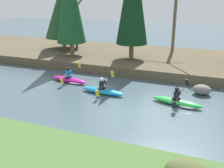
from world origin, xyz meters
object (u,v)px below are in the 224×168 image
(kayaker_middle, at_px, (103,90))
(kayaker_trailing, at_px, (70,80))
(boulder_midstream, at_px, (202,90))
(kayaker_lead, at_px, (179,102))

(kayaker_middle, distance_m, kayaker_trailing, 3.10)
(boulder_midstream, bearing_deg, kayaker_trailing, -174.10)
(kayaker_lead, xyz_separation_m, kayaker_trailing, (-7.31, 1.25, 0.00))
(kayaker_middle, bearing_deg, boulder_midstream, 25.09)
(boulder_midstream, bearing_deg, kayaker_middle, -159.69)
(kayaker_lead, relative_size, kayaker_middle, 1.00)
(kayaker_trailing, relative_size, boulder_midstream, 2.64)
(kayaker_lead, xyz_separation_m, kayaker_middle, (-4.44, 0.09, 0.02))
(kayaker_middle, distance_m, boulder_midstream, 5.83)
(kayaker_trailing, bearing_deg, boulder_midstream, 13.58)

